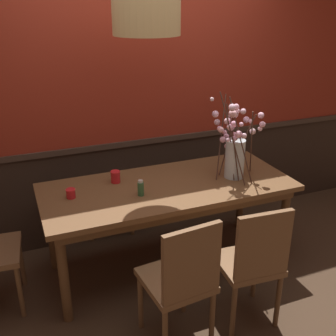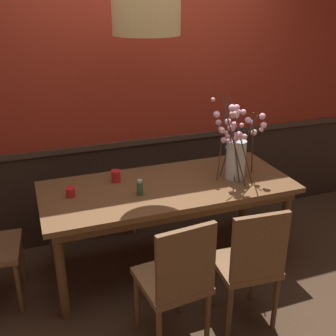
{
  "view_description": "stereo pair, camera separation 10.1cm",
  "coord_description": "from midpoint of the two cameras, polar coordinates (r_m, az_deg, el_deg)",
  "views": [
    {
      "loc": [
        -1.12,
        -2.76,
        2.16
      ],
      "look_at": [
        0.0,
        0.0,
        0.92
      ],
      "focal_mm": 43.84,
      "sensor_mm": 36.0,
      "label": 1
    },
    {
      "loc": [
        -1.02,
        -2.8,
        2.16
      ],
      "look_at": [
        0.0,
        0.0,
        0.92
      ],
      "focal_mm": 43.84,
      "sensor_mm": 36.0,
      "label": 2
    }
  ],
  "objects": [
    {
      "name": "ground_plane",
      "position": [
        3.68,
        0.81,
        -13.28
      ],
      "size": [
        24.0,
        24.0,
        0.0
      ],
      "primitive_type": "plane",
      "color": "#422D1E"
    },
    {
      "name": "back_wall",
      "position": [
        3.78,
        -3.11,
        9.36
      ],
      "size": [
        5.68,
        0.14,
        2.6
      ],
      "color": "#2D2119",
      "rests_on": "ground"
    },
    {
      "name": "dining_table",
      "position": [
        3.32,
        0.88,
        -3.64
      ],
      "size": [
        2.01,
        0.86,
        0.77
      ],
      "color": "brown",
      "rests_on": "ground"
    },
    {
      "name": "chair_near_side_right",
      "position": [
        2.87,
        12.36,
        -12.72
      ],
      "size": [
        0.43,
        0.42,
        0.94
      ],
      "color": "brown",
      "rests_on": "ground"
    },
    {
      "name": "chair_near_side_left",
      "position": [
        2.65,
        2.34,
        -15.14
      ],
      "size": [
        0.44,
        0.47,
        0.96
      ],
      "color": "brown",
      "rests_on": "ground"
    },
    {
      "name": "chair_far_side_left",
      "position": [
        4.06,
        -7.59,
        -1.4
      ],
      "size": [
        0.49,
        0.44,
        0.9
      ],
      "color": "brown",
      "rests_on": "ground"
    },
    {
      "name": "vase_with_blossoms",
      "position": [
        3.37,
        10.21,
        2.28
      ],
      "size": [
        0.39,
        0.44,
        0.73
      ],
      "color": "silver",
      "rests_on": "dining_table"
    },
    {
      "name": "candle_holder_nearer_center",
      "position": [
        3.16,
        -12.51,
        -3.26
      ],
      "size": [
        0.07,
        0.07,
        0.07
      ],
      "color": "red",
      "rests_on": "dining_table"
    },
    {
      "name": "candle_holder_nearer_edge",
      "position": [
        3.34,
        -6.39,
        -1.11
      ],
      "size": [
        0.08,
        0.08,
        0.1
      ],
      "color": "red",
      "rests_on": "dining_table"
    },
    {
      "name": "condiment_bottle",
      "position": [
        3.1,
        -2.99,
        -2.77
      ],
      "size": [
        0.05,
        0.05,
        0.13
      ],
      "color": "#2D5633",
      "rests_on": "dining_table"
    },
    {
      "name": "pendant_lamp",
      "position": [
        2.97,
        -2.0,
        20.31
      ],
      "size": [
        0.47,
        0.47,
        0.69
      ],
      "color": "tan"
    }
  ]
}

